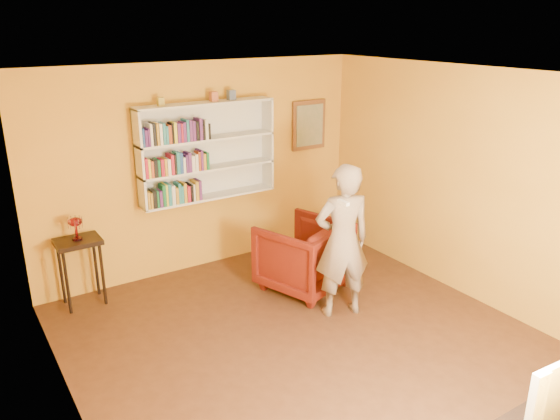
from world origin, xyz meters
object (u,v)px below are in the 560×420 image
at_px(bookshelf, 205,151).
at_px(armchair, 303,255).
at_px(person, 342,241).
at_px(console_table, 79,251).
at_px(ruby_lustre, 75,224).

bearing_deg(bookshelf, armchair, -60.42).
distance_m(bookshelf, person, 2.19).
relative_size(console_table, ruby_lustre, 3.08).
bearing_deg(armchair, bookshelf, -78.71).
bearing_deg(console_table, person, -36.73).
bearing_deg(bookshelf, console_table, -174.67).
xyz_separation_m(bookshelf, console_table, (-1.71, -0.16, -0.92)).
height_order(bookshelf, ruby_lustre, bookshelf).
relative_size(ruby_lustre, armchair, 0.28).
bearing_deg(console_table, ruby_lustre, -75.96).
relative_size(bookshelf, armchair, 1.90).
bearing_deg(ruby_lustre, armchair, -23.72).
bearing_deg(ruby_lustre, bookshelf, 5.33).
xyz_separation_m(console_table, armchair, (2.40, -1.05, -0.24)).
height_order(console_table, person, person).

